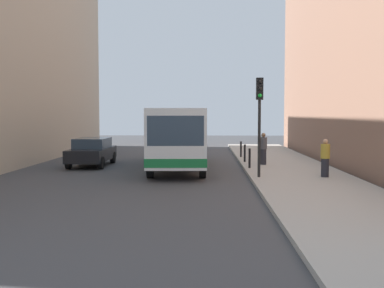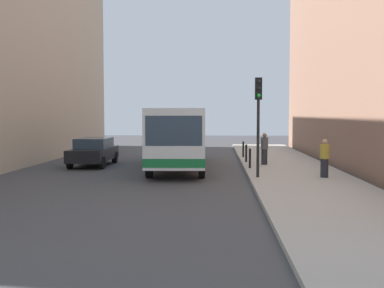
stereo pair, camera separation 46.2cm
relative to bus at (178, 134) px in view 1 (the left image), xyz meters
The scene contains 10 objects.
ground_plane 3.77m from the bus, 88.20° to the right, with size 80.00×80.00×0.00m, color #424244.
sidewalk 6.66m from the bus, 31.36° to the right, with size 4.40×40.00×0.15m, color #ADA89E.
bus is the anchor object (origin of this frame).
car_beside_bus 4.77m from the bus, behind, with size 1.86×4.40×1.48m.
traffic_light 6.08m from the bus, 52.08° to the right, with size 0.28×0.33×4.10m.
bollard_near 3.98m from the bus, 21.74° to the right, with size 0.11×0.11×0.95m, color black.
bollard_mid 4.02m from the bus, 23.31° to the left, with size 0.11×0.11×0.95m, color black.
bollard_far 5.83m from the bus, 51.57° to the left, with size 0.11×0.11×0.95m, color black.
pedestrian_near_signal 7.91m from the bus, 35.67° to the right, with size 0.38×0.38×1.58m.
pedestrian_mid_sidewalk 4.48m from the bus, ahead, with size 0.38×0.38×1.64m.
Camera 1 is at (1.40, -20.94, 2.76)m, focal length 44.30 mm.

